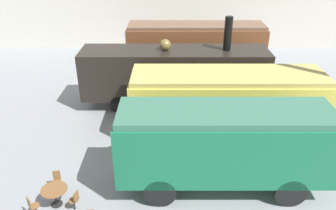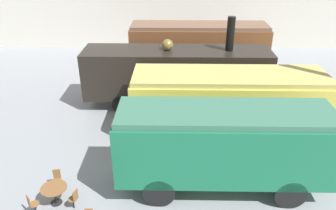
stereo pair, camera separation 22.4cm
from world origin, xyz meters
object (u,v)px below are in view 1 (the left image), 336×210
streamlined_locomotive (245,143)px  passenger_coach_vintage (228,98)px  passenger_coach_wooden (197,46)px  cafe_table_far (56,192)px  visitor_person (128,140)px  steam_locomotive (176,72)px

streamlined_locomotive → passenger_coach_vintage: bearing=89.6°
passenger_coach_vintage → streamlined_locomotive: bearing=-90.4°
passenger_coach_wooden → passenger_coach_vintage: bearing=-82.5°
passenger_coach_vintage → passenger_coach_wooden: bearing=97.5°
passenger_coach_vintage → cafe_table_far: (-7.21, -5.29, -1.36)m
streamlined_locomotive → visitor_person: size_ratio=6.13×
steam_locomotive → streamlined_locomotive: steam_locomotive is taller
steam_locomotive → streamlined_locomotive: bearing=-71.5°
cafe_table_far → passenger_coach_wooden: bearing=64.4°
passenger_coach_wooden → visitor_person: size_ratio=5.81×
streamlined_locomotive → cafe_table_far: size_ratio=10.18×
cafe_table_far → visitor_person: (2.38, 3.13, 0.26)m
passenger_coach_wooden → cafe_table_far: 14.47m
steam_locomotive → streamlined_locomotive: (2.52, -7.50, 0.08)m
steam_locomotive → passenger_coach_vintage: size_ratio=1.13×
streamlined_locomotive → cafe_table_far: (-7.18, -1.07, -1.51)m
passenger_coach_vintage → streamlined_locomotive: 4.22m
steam_locomotive → streamlined_locomotive: 7.91m
passenger_coach_wooden → steam_locomotive: steam_locomotive is taller
visitor_person → passenger_coach_wooden: bearing=68.7°
steam_locomotive → passenger_coach_vintage: 4.16m
passenger_coach_wooden → cafe_table_far: bearing=-115.6°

